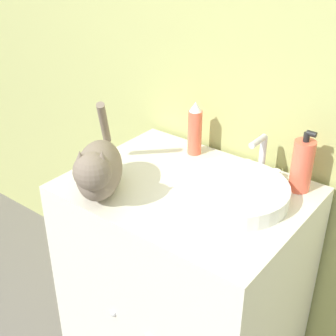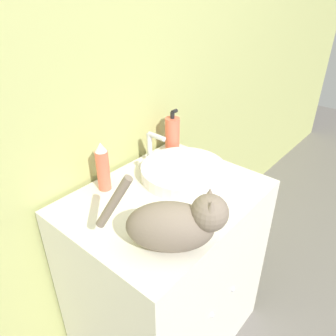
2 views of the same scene
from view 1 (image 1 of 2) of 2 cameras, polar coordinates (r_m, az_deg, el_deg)
wall_back at (r=1.68m, az=9.65°, el=14.17°), size 6.00×0.05×2.50m
vanity_cabinet at (r=1.82m, az=2.00°, el=-13.94°), size 0.79×0.61×0.86m
sink_basin at (r=1.50m, az=7.72°, el=-2.86°), size 0.37×0.37×0.05m
faucet at (r=1.63m, az=11.26°, el=1.20°), size 0.14×0.10×0.16m
cat at (r=1.49m, az=-8.52°, el=-0.09°), size 0.30×0.36×0.26m
soap_bottle at (r=1.56m, az=16.04°, el=0.34°), size 0.07×0.07×0.21m
spray_bottle at (r=1.74m, az=3.30°, el=4.79°), size 0.05×0.05×0.21m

